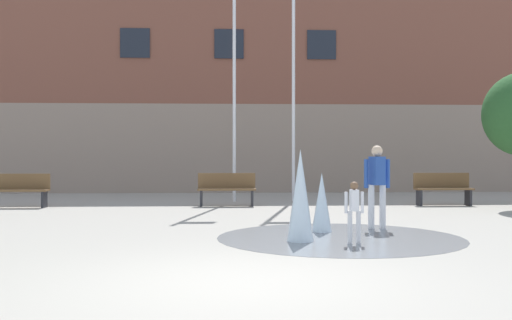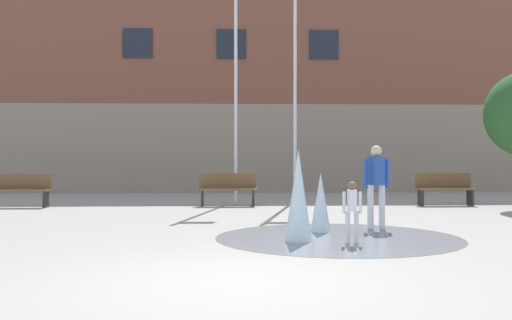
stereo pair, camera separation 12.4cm
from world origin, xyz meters
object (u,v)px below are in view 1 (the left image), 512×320
park_bench_left_of_flagpoles (227,189)px  park_bench_under_right_flagpole (443,188)px  flagpole_right (294,63)px  child_with_pink_shirt (354,207)px  park_bench_far_left (18,190)px  flagpole_left (235,65)px  adult_watching (377,180)px

park_bench_left_of_flagpoles → park_bench_under_right_flagpole: 6.07m
flagpole_right → park_bench_left_of_flagpoles: bearing=-140.8°
child_with_pink_shirt → flagpole_right: 9.60m
park_bench_far_left → flagpole_left: bearing=18.0°
adult_watching → park_bench_under_right_flagpole: bearing=-43.0°
adult_watching → flagpole_right: size_ratio=0.20×
park_bench_under_right_flagpole → child_with_pink_shirt: bearing=-119.7°
park_bench_left_of_flagpoles → flagpole_left: 4.06m
park_bench_under_right_flagpole → adult_watching: (-3.22, -5.23, 0.45)m
park_bench_far_left → park_bench_left_of_flagpoles: 5.59m
park_bench_far_left → adult_watching: 9.87m
park_bench_under_right_flagpole → child_with_pink_shirt: (-4.06, -7.11, 0.10)m
park_bench_under_right_flagpole → flagpole_right: bearing=156.2°
park_bench_under_right_flagpole → park_bench_far_left: bearing=-179.3°
park_bench_far_left → park_bench_left_of_flagpoles: size_ratio=1.00×
park_bench_far_left → park_bench_under_right_flagpole: bearing=0.7°
park_bench_left_of_flagpoles → adult_watching: adult_watching is taller
park_bench_left_of_flagpoles → adult_watching: size_ratio=1.01×
child_with_pink_shirt → flagpole_left: flagpole_left is taller
park_bench_left_of_flagpoles → flagpole_right: bearing=39.2°
adult_watching → flagpole_left: 8.13m
park_bench_under_right_flagpole → adult_watching: adult_watching is taller
flagpole_left → park_bench_far_left: bearing=-162.0°
child_with_pink_shirt → flagpole_right: bearing=2.3°
flagpole_right → park_bench_under_right_flagpole: bearing=-23.8°
park_bench_far_left → adult_watching: adult_watching is taller
park_bench_far_left → adult_watching: bearing=-31.1°
park_bench_under_right_flagpole → adult_watching: size_ratio=1.01×
park_bench_far_left → park_bench_under_right_flagpole: size_ratio=1.00×
park_bench_under_right_flagpole → flagpole_left: 7.10m
park_bench_under_right_flagpole → child_with_pink_shirt: size_ratio=1.62×
adult_watching → flagpole_right: (-0.77, 6.99, 3.30)m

